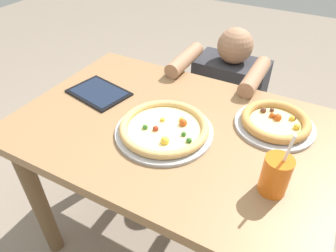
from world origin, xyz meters
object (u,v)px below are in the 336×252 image
pizza_far (275,122)px  tablet (99,93)px  diner_seated (225,111)px  pizza_near (165,129)px  drink_cup_colored (276,175)px

pizza_far → tablet: size_ratio=1.05×
tablet → diner_seated: size_ratio=0.30×
tablet → pizza_far: bearing=9.9°
pizza_near → drink_cup_colored: 0.40m
pizza_near → diner_seated: 0.80m
drink_cup_colored → diner_seated: size_ratio=0.24×
drink_cup_colored → tablet: (-0.76, 0.17, -0.06)m
pizza_near → drink_cup_colored: drink_cup_colored is taller
drink_cup_colored → tablet: bearing=167.0°
pizza_far → diner_seated: 0.69m
drink_cup_colored → pizza_far: bearing=101.5°
pizza_far → diner_seated: diner_seated is taller
drink_cup_colored → diner_seated: drink_cup_colored is taller
pizza_far → pizza_near: bearing=-146.4°
pizza_near → drink_cup_colored: (0.39, -0.08, 0.04)m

